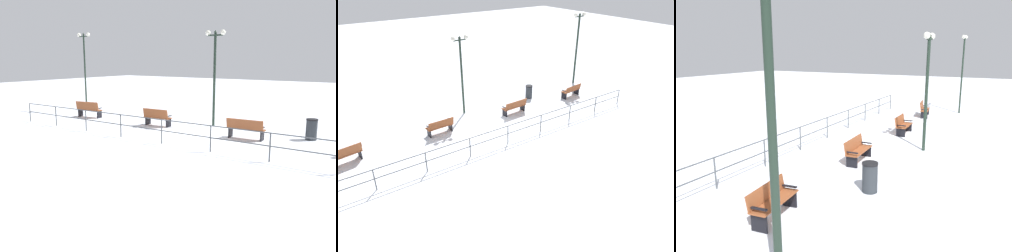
{
  "view_description": "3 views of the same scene",
  "coord_description": "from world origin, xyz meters",
  "views": [
    {
      "loc": [
        -14.2,
        -8.33,
        3.43
      ],
      "look_at": [
        -2.05,
        0.27,
        0.57
      ],
      "focal_mm": 37.95,
      "sensor_mm": 36.0,
      "label": 1
    },
    {
      "loc": [
        -14.69,
        8.45,
        8.48
      ],
      "look_at": [
        -1.96,
        -0.53,
        0.45
      ],
      "focal_mm": 34.23,
      "sensor_mm": 36.0,
      "label": 2
    },
    {
      "loc": [
        4.89,
        -13.35,
        4.13
      ],
      "look_at": [
        -1.58,
        -0.77,
        0.88
      ],
      "focal_mm": 35.7,
      "sensor_mm": 36.0,
      "label": 3
    }
  ],
  "objects": [
    {
      "name": "ground_plane",
      "position": [
        0.0,
        0.0,
        0.0
      ],
      "size": [
        80.0,
        80.0,
        0.0
      ],
      "primitive_type": "plane",
      "color": "white",
      "rests_on": "ground"
    },
    {
      "name": "bench_nearest",
      "position": [
        -0.2,
        -7.36,
        0.47
      ],
      "size": [
        0.7,
        1.63,
        0.87
      ],
      "rotation": [
        0.0,
        0.0,
        0.11
      ],
      "color": "brown",
      "rests_on": "ground"
    },
    {
      "name": "bench_second",
      "position": [
        -0.16,
        -2.45,
        0.47
      ],
      "size": [
        0.6,
        1.64,
        0.89
      ],
      "rotation": [
        0.0,
        0.0,
        0.05
      ],
      "color": "brown",
      "rests_on": "ground"
    },
    {
      "name": "bench_third",
      "position": [
        0.06,
        2.45,
        0.46
      ],
      "size": [
        0.6,
        1.5,
        0.9
      ],
      "rotation": [
        0.0,
        0.0,
        0.03
      ],
      "color": "brown",
      "rests_on": "ground"
    },
    {
      "name": "bench_fourth",
      "position": [
        -0.1,
        7.34,
        0.49
      ],
      "size": [
        0.76,
        1.64,
        0.94
      ],
      "rotation": [
        0.0,
        0.0,
        0.16
      ],
      "color": "brown",
      "rests_on": "ground"
    },
    {
      "name": "lamppost_near",
      "position": [
        1.71,
        -9.54,
        3.38
      ],
      "size": [
        0.27,
        1.11,
        5.25
      ],
      "color": "#1E2D23",
      "rests_on": "ground"
    },
    {
      "name": "lamppost_middle",
      "position": [
        1.71,
        0.09,
        3.18
      ],
      "size": [
        0.26,
        1.08,
        4.78
      ],
      "color": "#1E2D23",
      "rests_on": "ground"
    },
    {
      "name": "waterfront_railing",
      "position": [
        -2.88,
        -0.0,
        0.69
      ],
      "size": [
        0.05,
        17.97,
        1.01
      ],
      "color": "#4C5156",
      "rests_on": "ground"
    },
    {
      "name": "trash_bin",
      "position": [
        1.34,
        -4.79,
        0.46
      ],
      "size": [
        0.48,
        0.48,
        0.91
      ],
      "color": "#2D3338",
      "rests_on": "ground"
    }
  ]
}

